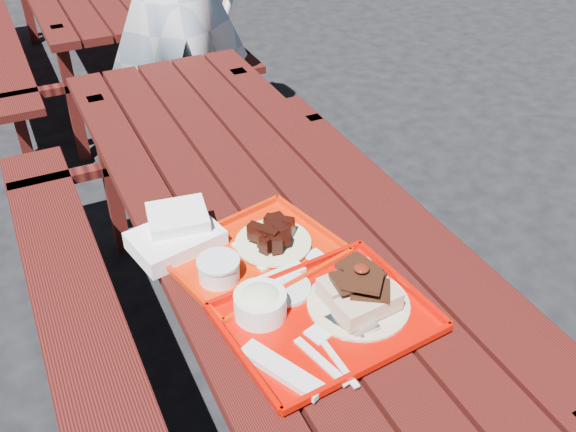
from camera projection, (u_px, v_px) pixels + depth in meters
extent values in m
plane|color=black|center=(270.00, 375.00, 2.34)|extent=(60.00, 60.00, 0.00)
cube|color=#45130D|center=(169.00, 241.00, 1.80)|extent=(0.14, 2.40, 0.04)
cube|color=#45130D|center=(219.00, 227.00, 1.85)|extent=(0.14, 2.40, 0.04)
cube|color=#45130D|center=(266.00, 214.00, 1.91)|extent=(0.14, 2.40, 0.04)
cube|color=#45130D|center=(311.00, 201.00, 1.96)|extent=(0.14, 2.40, 0.04)
cube|color=#45130D|center=(354.00, 189.00, 2.01)|extent=(0.14, 2.40, 0.04)
cube|color=#45130D|center=(88.00, 346.00, 1.88)|extent=(0.25, 2.40, 0.04)
cube|color=#45130D|center=(56.00, 244.00, 2.62)|extent=(0.06, 0.06, 0.42)
cube|color=#45130D|center=(416.00, 240.00, 2.28)|extent=(0.25, 2.40, 0.04)
cube|color=#45130D|center=(308.00, 177.00, 3.03)|extent=(0.06, 0.06, 0.42)
cube|color=#45130D|center=(111.00, 179.00, 2.71)|extent=(0.06, 0.06, 0.75)
cube|color=#45130D|center=(242.00, 148.00, 2.92)|extent=(0.06, 0.06, 0.75)
cube|color=#45130D|center=(178.00, 152.00, 2.78)|extent=(1.40, 0.06, 0.04)
cube|color=#45130D|center=(21.00, 126.00, 3.44)|extent=(0.06, 0.06, 0.42)
cube|color=#45130D|center=(177.00, 8.00, 4.32)|extent=(0.25, 2.40, 0.04)
cube|color=#45130D|center=(223.00, 86.00, 3.84)|extent=(0.06, 0.06, 0.42)
cube|color=#45130D|center=(147.00, 4.00, 5.06)|extent=(0.06, 0.06, 0.42)
cube|color=#45130D|center=(72.00, 97.00, 3.35)|extent=(0.06, 0.06, 0.75)
cube|color=#45130D|center=(182.00, 76.00, 3.56)|extent=(0.06, 0.06, 0.75)
cube|color=#45130D|center=(127.00, 77.00, 3.42)|extent=(1.40, 0.06, 0.04)
cube|color=#C50800|center=(326.00, 321.00, 1.51)|extent=(0.49, 0.40, 0.01)
cube|color=#C50800|center=(287.00, 273.00, 1.63)|extent=(0.46, 0.06, 0.02)
cube|color=#C50800|center=(372.00, 366.00, 1.38)|extent=(0.46, 0.06, 0.02)
cube|color=#C50800|center=(402.00, 282.00, 1.60)|extent=(0.05, 0.35, 0.02)
cube|color=#C50800|center=(240.00, 355.00, 1.41)|extent=(0.05, 0.35, 0.02)
cylinder|color=#C8B08F|center=(358.00, 303.00, 1.55)|extent=(0.25, 0.25, 0.01)
cube|color=tan|center=(368.00, 305.00, 1.50)|extent=(0.16, 0.09, 0.05)
cube|color=tan|center=(350.00, 283.00, 1.56)|extent=(0.16, 0.09, 0.05)
ellipsoid|color=#55160B|center=(362.00, 264.00, 1.47)|extent=(0.04, 0.04, 0.01)
cylinder|color=white|center=(260.00, 305.00, 1.50)|extent=(0.12, 0.12, 0.06)
ellipsoid|color=#EFEABB|center=(260.00, 299.00, 1.49)|extent=(0.11, 0.11, 0.05)
cylinder|color=silver|center=(285.00, 288.00, 1.59)|extent=(0.13, 0.13, 0.01)
cube|color=silver|center=(282.00, 370.00, 1.38)|extent=(0.13, 0.21, 0.02)
cube|color=silver|center=(321.00, 361.00, 1.40)|extent=(0.06, 0.17, 0.01)
cube|color=silver|center=(336.00, 359.00, 1.41)|extent=(0.02, 0.18, 0.01)
cube|color=silver|center=(319.00, 333.00, 1.47)|extent=(0.07, 0.07, 0.00)
cube|color=red|center=(254.00, 257.00, 1.70)|extent=(0.48, 0.41, 0.01)
cube|color=red|center=(220.00, 224.00, 1.80)|extent=(0.40, 0.11, 0.02)
cube|color=red|center=(292.00, 284.00, 1.60)|extent=(0.40, 0.11, 0.02)
cube|color=red|center=(313.00, 223.00, 1.80)|extent=(0.09, 0.31, 0.02)
cube|color=red|center=(187.00, 286.00, 1.59)|extent=(0.09, 0.31, 0.02)
cube|color=white|center=(268.00, 247.00, 1.72)|extent=(0.17, 0.17, 0.01)
cylinder|color=beige|center=(273.00, 242.00, 1.73)|extent=(0.21, 0.21, 0.01)
cylinder|color=white|center=(219.00, 270.00, 1.61)|extent=(0.10, 0.10, 0.05)
cylinder|color=silver|center=(218.00, 261.00, 1.59)|extent=(0.11, 0.11, 0.01)
cube|color=white|center=(274.00, 278.00, 1.62)|extent=(0.17, 0.06, 0.01)
cube|color=silver|center=(314.00, 255.00, 1.70)|extent=(0.05, 0.05, 0.00)
cube|color=white|center=(176.00, 240.00, 1.73)|extent=(0.26, 0.21, 0.05)
cube|color=white|center=(178.00, 218.00, 1.73)|extent=(0.17, 0.15, 0.04)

